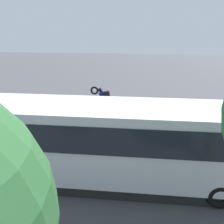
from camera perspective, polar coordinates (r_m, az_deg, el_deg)
ground_plane at (r=15.23m, az=7.79°, el=-4.04°), size 80.00×80.00×0.00m
tour_bus at (r=9.68m, az=-0.73°, el=-7.59°), size 11.34×2.62×3.25m
spectator_far_left at (r=12.16m, az=4.81°, el=-4.77°), size 0.57×0.31×1.78m
spectator_left at (r=12.17m, az=-0.01°, el=-4.51°), size 0.58×0.34×1.81m
spectator_centre at (r=12.34m, az=-3.44°, el=-4.64°), size 0.58×0.37×1.70m
parked_motorcycle_silver at (r=11.97m, az=6.54°, el=-8.34°), size 2.05×0.58×0.99m
stunt_motorcycle at (r=18.09m, az=-1.92°, el=3.56°), size 1.86×0.58×1.90m
traffic_cone at (r=17.03m, az=4.82°, el=-0.21°), size 0.34×0.34×0.63m
bay_line_a at (r=16.79m, az=14.54°, el=-2.19°), size 0.18×3.58×0.01m
bay_line_b at (r=16.60m, az=5.22°, el=-1.87°), size 0.20×4.73×0.01m
bay_line_c at (r=16.85m, az=-4.06°, el=-1.50°), size 0.18×3.62×0.01m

